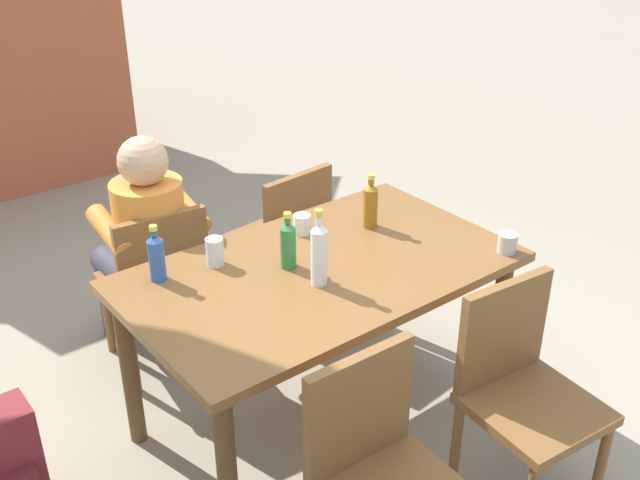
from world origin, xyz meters
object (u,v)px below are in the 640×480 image
object	(u,v)px
chair_far_right	(284,237)
chair_near_left	(381,470)
bottle_clear	(319,253)
dining_table	(320,288)
chair_near_right	(521,384)
bottle_blue	(156,257)
cup_glass	(215,252)
chair_far_left	(158,281)
person_in_white_shirt	(145,239)
bottle_green	(288,244)
bottle_amber	(370,204)
cup_white	(302,224)
backpack_by_near_side	(0,469)
cup_steel	(507,243)

from	to	relation	value
chair_far_right	chair_near_left	world-z (taller)	same
bottle_clear	dining_table	bearing A→B (deg)	50.23
chair_near_right	bottle_blue	xyz separation A→B (m)	(-0.91, 1.07, 0.39)
chair_near_right	dining_table	bearing A→B (deg)	115.21
cup_glass	chair_far_right	bearing A→B (deg)	35.74
dining_table	chair_near_left	world-z (taller)	chair_near_left
chair_near_left	cup_glass	xyz separation A→B (m)	(0.03, 1.03, 0.35)
chair_near_left	chair_near_right	bearing A→B (deg)	-0.03
chair_far_left	person_in_white_shirt	bearing A→B (deg)	85.14
bottle_green	bottle_clear	world-z (taller)	bottle_clear
chair_far_right	chair_near_right	size ratio (longest dim) A/B	1.00
bottle_amber	cup_white	size ratio (longest dim) A/B	2.86
chair_far_right	cup_glass	bearing A→B (deg)	-144.26
cup_glass	chair_near_left	bearing A→B (deg)	-91.57
chair_far_left	backpack_by_near_side	world-z (taller)	chair_far_left
bottle_green	cup_glass	xyz separation A→B (m)	(-0.22, 0.19, -0.04)
chair_near_left	person_in_white_shirt	world-z (taller)	person_in_white_shirt
person_in_white_shirt	cup_steel	xyz separation A→B (m)	(1.03, -1.25, 0.16)
bottle_green	cup_steel	xyz separation A→B (m)	(0.78, -0.46, -0.06)
cup_white	chair_near_left	bearing A→B (deg)	-114.26
bottle_green	cup_glass	bearing A→B (deg)	138.41
chair_far_left	chair_near_left	size ratio (longest dim) A/B	1.00
cup_glass	cup_steel	world-z (taller)	cup_glass
bottle_green	cup_steel	bearing A→B (deg)	-30.22
chair_far_left	cup_white	bearing A→B (deg)	-45.06
dining_table	chair_near_right	xyz separation A→B (m)	(0.36, -0.76, -0.19)
bottle_clear	chair_far_right	bearing A→B (deg)	62.87
bottle_blue	bottle_amber	xyz separation A→B (m)	(0.95, -0.16, 0.01)
dining_table	bottle_amber	xyz separation A→B (m)	(0.39, 0.15, 0.21)
chair_far_left	cup_glass	bearing A→B (deg)	-85.25
bottle_green	bottle_clear	xyz separation A→B (m)	(0.02, -0.18, 0.03)
bottle_green	backpack_by_near_side	xyz separation A→B (m)	(-1.17, 0.22, -0.65)
person_in_white_shirt	cup_white	xyz separation A→B (m)	(0.47, -0.59, 0.17)
person_in_white_shirt	bottle_amber	xyz separation A→B (m)	(0.74, -0.72, 0.23)
dining_table	chair_far_left	xyz separation A→B (m)	(-0.36, 0.76, -0.19)
chair_near_left	person_in_white_shirt	distance (m)	1.63
bottle_blue	backpack_by_near_side	world-z (taller)	bottle_blue
cup_steel	person_in_white_shirt	bearing A→B (deg)	129.70
person_in_white_shirt	cup_white	distance (m)	0.77
bottle_amber	bottle_clear	bearing A→B (deg)	-152.70
dining_table	cup_steel	bearing A→B (deg)	-28.91
chair_far_left	chair_near_right	world-z (taller)	same
person_in_white_shirt	cup_steel	size ratio (longest dim) A/B	14.48
chair_near_right	bottle_green	xyz separation A→B (m)	(-0.46, 0.84, 0.39)
chair_near_right	bottle_clear	xyz separation A→B (m)	(-0.44, 0.66, 0.42)
chair_near_right	person_in_white_shirt	size ratio (longest dim) A/B	0.74
cup_steel	cup_glass	bearing A→B (deg)	147.00
bottle_blue	bottle_clear	size ratio (longest dim) A/B	0.74
cup_steel	chair_near_left	bearing A→B (deg)	-159.78
chair_far_right	chair_near_left	distance (m)	1.67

